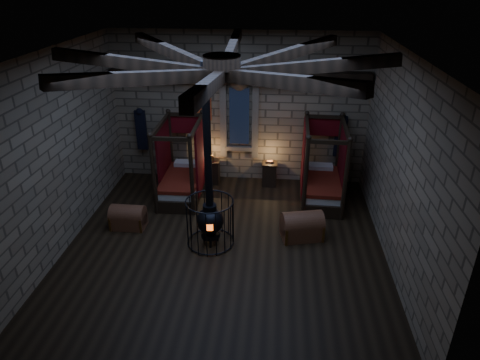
# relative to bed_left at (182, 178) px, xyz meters

# --- Properties ---
(room) EXTENTS (7.02, 7.02, 4.29)m
(room) POSITION_rel_bed_left_xyz_m (1.44, -2.18, 3.23)
(room) COLOR black
(room) RESTS_ON ground
(bed_left) EXTENTS (1.07, 1.99, 2.06)m
(bed_left) POSITION_rel_bed_left_xyz_m (0.00, 0.00, 0.00)
(bed_left) COLOR black
(bed_left) RESTS_ON ground
(bed_right) EXTENTS (1.10, 2.01, 2.07)m
(bed_right) POSITION_rel_bed_left_xyz_m (3.73, 0.12, 0.00)
(bed_right) COLOR black
(bed_right) RESTS_ON ground
(trunk_left) EXTENTS (0.81, 0.52, 0.59)m
(trunk_left) POSITION_rel_bed_left_xyz_m (-0.96, -1.72, -0.25)
(trunk_left) COLOR brown
(trunk_left) RESTS_ON ground
(trunk_right) EXTENTS (1.02, 0.78, 0.67)m
(trunk_right) POSITION_rel_bed_left_xyz_m (3.16, -1.80, -0.21)
(trunk_right) COLOR brown
(trunk_right) RESTS_ON ground
(nightstand_left) EXTENTS (0.44, 0.42, 0.85)m
(nightstand_left) POSITION_rel_bed_left_xyz_m (0.69, 0.82, -0.15)
(nightstand_left) COLOR black
(nightstand_left) RESTS_ON ground
(nightstand_right) EXTENTS (0.43, 0.41, 0.75)m
(nightstand_right) POSITION_rel_bed_left_xyz_m (2.33, 0.83, -0.16)
(nightstand_right) COLOR black
(nightstand_right) RESTS_ON ground
(stove) EXTENTS (1.06, 1.06, 4.05)m
(stove) POSITION_rel_bed_left_xyz_m (1.11, -2.22, 0.13)
(stove) COLOR black
(stove) RESTS_ON ground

